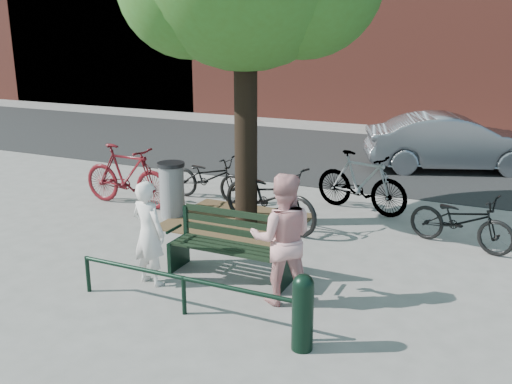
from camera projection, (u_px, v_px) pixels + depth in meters
The scene contains 15 objects.
ground at pixel (229, 277), 8.11m from camera, with size 90.00×90.00×0.00m, color gray.
dirt_pit at pixel (236, 221), 10.43m from camera, with size 2.40×2.00×0.02m, color brown.
road at pixel (374, 158), 15.52m from camera, with size 40.00×7.00×0.01m, color black.
park_bench at pixel (232, 244), 8.05m from camera, with size 1.74×0.54×0.97m.
guard_railing at pixel (184, 284), 6.95m from camera, with size 3.06×0.06×0.51m.
person_left at pixel (149, 233), 7.73m from camera, with size 0.53×0.35×1.47m, color silver.
person_right at pixel (282, 239), 7.18m from camera, with size 0.83×0.65×1.71m, color #D69493.
bollard at pixel (303, 310), 6.17m from camera, with size 0.24×0.24×0.89m.
litter_bin at pixel (172, 189), 10.62m from camera, with size 0.50×0.50×1.03m.
bicycle_a at pixel (208, 178), 11.64m from camera, with size 0.63×1.81×0.95m, color black.
bicycle_b at pixel (127, 176), 11.25m from camera, with size 0.57×2.03×1.22m, color #510B11.
bicycle_c at pixel (269, 197), 10.01m from camera, with size 0.74×2.13×1.12m, color black.
bicycle_d at pixel (361, 182), 10.89m from camera, with size 0.54×1.93×1.16m, color gray.
bicycle_e at pixel (461, 220), 9.12m from camera, with size 0.60×1.71×0.90m, color black.
parked_car at pixel (453, 143), 14.05m from camera, with size 1.47×4.22×1.39m, color gray.
Camera 1 is at (3.49, -6.60, 3.40)m, focal length 40.00 mm.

